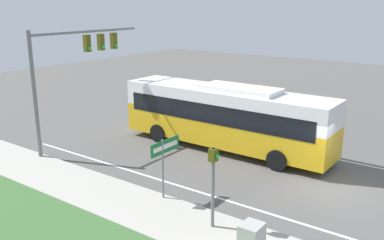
# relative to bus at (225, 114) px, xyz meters

# --- Properties ---
(ground_plane) EXTENTS (80.00, 80.00, 0.00)m
(ground_plane) POSITION_rel_bus_xyz_m (-1.66, -6.40, -1.91)
(ground_plane) COLOR #565451
(lane_divider_near) EXTENTS (0.14, 30.00, 0.01)m
(lane_divider_near) POSITION_rel_bus_xyz_m (-5.26, -6.40, -1.91)
(lane_divider_near) COLOR silver
(lane_divider_near) RESTS_ON ground_plane
(lane_divider_far) EXTENTS (0.14, 30.00, 0.01)m
(lane_divider_far) POSITION_rel_bus_xyz_m (1.94, -6.40, -1.91)
(lane_divider_far) COLOR silver
(lane_divider_far) RESTS_ON ground_plane
(bus) EXTENTS (2.68, 11.68, 3.49)m
(bus) POSITION_rel_bus_xyz_m (0.00, 0.00, 0.00)
(bus) COLOR gold
(bus) RESTS_ON ground_plane
(signal_gantry) EXTENTS (7.19, 0.41, 6.35)m
(signal_gantry) POSITION_rel_bus_xyz_m (-4.19, 6.74, 2.80)
(signal_gantry) COLOR slate
(signal_gantry) RESTS_ON ground_plane
(pedestrian_signal) EXTENTS (0.28, 0.34, 2.97)m
(pedestrian_signal) POSITION_rel_bus_xyz_m (-7.46, -4.13, 0.12)
(pedestrian_signal) COLOR slate
(pedestrian_signal) RESTS_ON ground_plane
(street_sign) EXTENTS (1.68, 0.08, 2.53)m
(street_sign) POSITION_rel_bus_xyz_m (-6.61, -1.30, -0.03)
(street_sign) COLOR slate
(street_sign) RESTS_ON ground_plane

